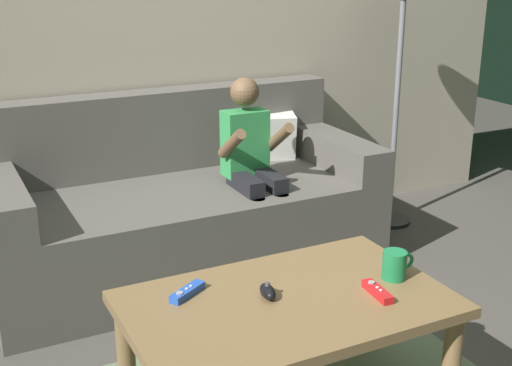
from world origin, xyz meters
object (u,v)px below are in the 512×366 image
at_px(nunchuk_black, 268,291).
at_px(coffee_mug, 395,265).
at_px(game_remote_blue_near_edge, 187,292).
at_px(coffee_table, 287,318).
at_px(couch, 183,210).
at_px(game_remote_red_far_corner, 377,291).
at_px(person_seated_on_couch, 253,163).

bearing_deg(nunchuk_black, coffee_mug, -9.07).
bearing_deg(coffee_mug, game_remote_blue_near_edge, 163.58).
bearing_deg(coffee_table, couch, 84.22).
distance_m(game_remote_red_far_corner, coffee_mug, 0.14).
bearing_deg(couch, game_remote_blue_near_edge, -109.90).
relative_size(couch, nunchuk_black, 18.86).
xyz_separation_m(game_remote_blue_near_edge, game_remote_red_far_corner, (0.53, -0.26, 0.00)).
xyz_separation_m(person_seated_on_couch, nunchuk_black, (-0.47, -1.04, -0.07)).
xyz_separation_m(couch, person_seated_on_couch, (0.29, -0.17, 0.24)).
bearing_deg(game_remote_blue_near_edge, coffee_table, -31.06).
xyz_separation_m(nunchuk_black, game_remote_red_far_corner, (0.31, -0.14, -0.01)).
distance_m(game_remote_blue_near_edge, coffee_mug, 0.68).
height_order(person_seated_on_couch, coffee_table, person_seated_on_couch).
bearing_deg(game_remote_red_far_corner, coffee_mug, 30.58).
bearing_deg(game_remote_red_far_corner, person_seated_on_couch, 82.72).
bearing_deg(nunchuk_black, person_seated_on_couch, 65.90).
bearing_deg(person_seated_on_couch, game_remote_blue_near_edge, -126.73).
bearing_deg(couch, coffee_table, -95.78).
bearing_deg(coffee_table, person_seated_on_couch, 68.89).
height_order(couch, nunchuk_black, couch).
xyz_separation_m(coffee_table, game_remote_red_far_corner, (0.27, -0.10, 0.08)).
bearing_deg(nunchuk_black, coffee_table, -37.94).
xyz_separation_m(coffee_table, coffee_mug, (0.39, -0.03, 0.11)).
bearing_deg(game_remote_blue_near_edge, coffee_mug, -16.42).
distance_m(person_seated_on_couch, coffee_table, 1.17).
distance_m(couch, game_remote_blue_near_edge, 1.17).
height_order(nunchuk_black, game_remote_red_far_corner, nunchuk_black).
height_order(coffee_table, game_remote_blue_near_edge, game_remote_blue_near_edge).
xyz_separation_m(person_seated_on_couch, game_remote_blue_near_edge, (-0.68, -0.92, -0.08)).
bearing_deg(nunchuk_black, couch, 81.76).
distance_m(coffee_table, game_remote_red_far_corner, 0.30).
distance_m(couch, person_seated_on_couch, 0.41).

